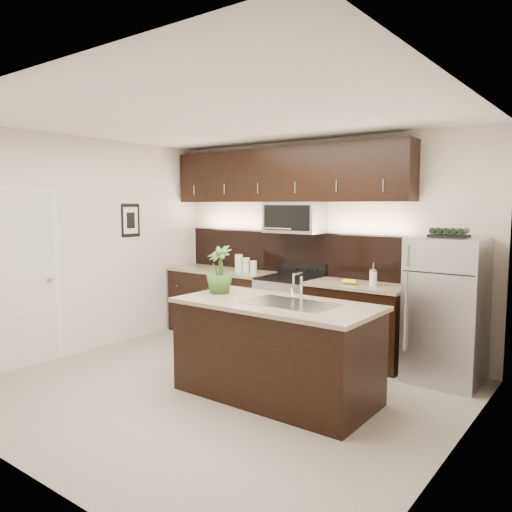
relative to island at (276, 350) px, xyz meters
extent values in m
plane|color=gray|center=(-0.56, -0.20, -0.47)|extent=(4.50, 4.50, 0.00)
cube|color=beige|center=(-0.56, 1.80, 0.88)|extent=(4.50, 0.02, 2.70)
cube|color=beige|center=(-0.56, -2.20, 0.88)|extent=(4.50, 0.02, 2.70)
cube|color=beige|center=(-2.81, -0.20, 0.88)|extent=(0.02, 4.00, 2.70)
cube|color=beige|center=(1.69, -0.20, 0.88)|extent=(0.02, 4.00, 2.70)
cube|color=white|center=(-0.56, -0.20, 2.23)|extent=(4.50, 4.00, 0.02)
cube|color=beige|center=(-2.79, -1.00, 0.54)|extent=(0.04, 0.80, 2.02)
sphere|color=silver|center=(-2.76, -0.68, 0.53)|extent=(0.06, 0.06, 0.06)
cube|color=black|center=(-2.80, 0.55, 1.18)|extent=(0.01, 0.32, 0.46)
cube|color=white|center=(-2.80, 0.55, 1.18)|extent=(0.00, 0.24, 0.36)
cube|color=black|center=(-1.98, 1.49, -0.02)|extent=(1.57, 0.62, 0.90)
cube|color=black|center=(0.15, 1.49, -0.02)|extent=(1.16, 0.62, 0.90)
cube|color=#B2B2B7|center=(-0.81, 1.49, -0.02)|extent=(0.76, 0.62, 0.90)
cube|color=black|center=(-0.81, 1.49, 0.44)|extent=(0.76, 0.60, 0.03)
cube|color=beige|center=(-1.98, 1.49, 0.45)|extent=(1.59, 0.65, 0.04)
cube|color=beige|center=(0.15, 1.49, 0.45)|extent=(1.18, 0.65, 0.04)
cube|color=black|center=(-1.02, 1.79, 0.75)|extent=(3.49, 0.02, 0.56)
cube|color=#B2B2B7|center=(-0.81, 1.60, 1.23)|extent=(0.76, 0.40, 0.40)
cube|color=black|center=(-1.02, 1.64, 1.78)|extent=(3.49, 0.33, 0.70)
cube|color=black|center=(0.00, 0.00, -0.02)|extent=(1.90, 0.90, 0.90)
cube|color=beige|center=(0.00, 0.00, 0.45)|extent=(1.96, 0.96, 0.04)
cube|color=silver|center=(0.15, 0.00, 0.47)|extent=(0.84, 0.50, 0.01)
cylinder|color=silver|center=(0.15, 0.21, 0.59)|extent=(0.03, 0.03, 0.24)
cylinder|color=silver|center=(0.15, 0.14, 0.74)|extent=(0.02, 0.14, 0.02)
cylinder|color=silver|center=(0.15, 0.07, 0.69)|extent=(0.02, 0.02, 0.10)
cube|color=#B2B2B7|center=(1.18, 1.43, 0.29)|extent=(0.74, 0.67, 1.53)
cube|color=black|center=(1.18, 1.43, 1.07)|extent=(0.38, 0.23, 0.03)
cylinder|color=black|center=(1.03, 1.43, 1.12)|extent=(0.06, 0.22, 0.06)
cylinder|color=black|center=(1.11, 1.43, 1.12)|extent=(0.06, 0.22, 0.06)
cylinder|color=black|center=(1.18, 1.43, 1.12)|extent=(0.06, 0.22, 0.06)
cylinder|color=black|center=(1.25, 1.43, 1.12)|extent=(0.06, 0.22, 0.06)
cylinder|color=black|center=(1.32, 1.43, 1.12)|extent=(0.06, 0.22, 0.06)
imported|color=#386026|center=(-0.76, 0.04, 0.72)|extent=(0.29, 0.29, 0.50)
cylinder|color=silver|center=(-1.62, 1.44, 0.59)|extent=(0.11, 0.11, 0.24)
cylinder|color=beige|center=(-1.49, 1.43, 0.57)|extent=(0.10, 0.10, 0.20)
cylinder|color=beige|center=(-1.36, 1.43, 0.55)|extent=(0.09, 0.09, 0.17)
cylinder|color=silver|center=(0.35, 1.44, 0.55)|extent=(0.09, 0.09, 0.17)
cylinder|color=silver|center=(0.35, 1.44, 0.65)|extent=(0.09, 0.09, 0.02)
cylinder|color=silver|center=(0.35, 1.44, 0.69)|extent=(0.01, 0.01, 0.07)
ellipsoid|color=yellow|center=(0.03, 1.41, 0.50)|extent=(0.20, 0.16, 0.06)
camera|label=1|loc=(2.67, -3.88, 1.41)|focal=35.00mm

